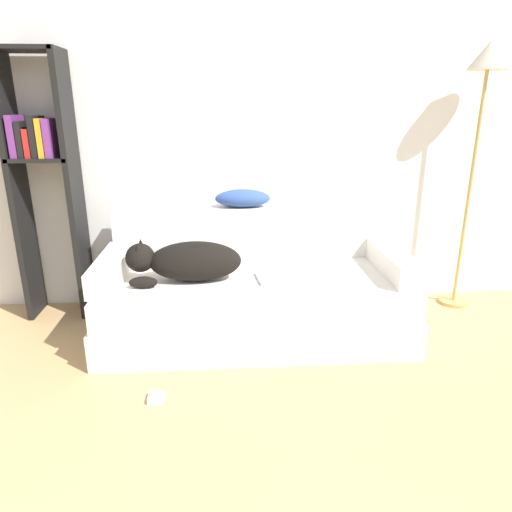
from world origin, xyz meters
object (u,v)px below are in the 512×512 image
Objects in this scene: bookshelf at (43,172)px; throw_pillow at (243,198)px; dog at (186,261)px; power_adapter at (156,398)px; couch at (255,304)px; laptop at (284,277)px; floor_lamp at (485,88)px.

throw_pillow is at bearing -1.59° from bookshelf.
throw_pillow is at bearing 50.31° from dog.
power_adapter is at bearing -53.58° from bookshelf.
laptop is at bearing -24.52° from couch.
floor_lamp is (1.86, 0.41, 0.96)m from dog.
floor_lamp reaches higher than laptop.
bookshelf is at bearing 153.42° from dog.
laptop is 1.64m from bookshelf.
couch is 5.39× the size of laptop.
laptop is (0.17, -0.08, 0.20)m from couch.
bookshelf is at bearing 126.42° from power_adapter.
power_adapter is (-0.12, -0.61, -0.49)m from dog.
couch is 1.56m from bookshelf.
floor_lamp is 22.55× the size of power_adapter.
couch reaches higher than power_adapter.
bookshelf is 21.85× the size of power_adapter.
throw_pillow is at bearing 179.67° from floor_lamp.
laptop is 0.20× the size of bookshelf.
couch is 1.09× the size of bookshelf.
bookshelf is at bearing 178.41° from throw_pillow.
dog is at bearing 173.26° from laptop.
dog is 2.13m from floor_lamp.
throw_pillow reaches higher than couch.
laptop is 0.62m from throw_pillow.
power_adapter is (-0.52, -0.68, -0.17)m from couch.
throw_pillow is (-0.06, 0.34, 0.60)m from couch.
laptop is 4.43× the size of power_adapter.
power_adapter is at bearing -127.66° from couch.
laptop is at bearing -17.21° from bookshelf.
dog is 0.79m from power_adapter.
laptop reaches higher than power_adapter.
throw_pillow is 4.64× the size of power_adapter.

